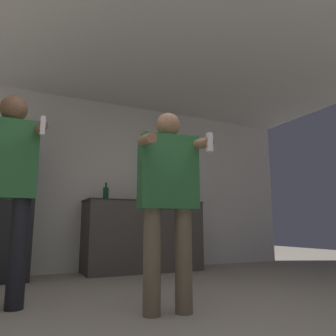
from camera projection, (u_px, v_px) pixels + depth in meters
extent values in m
cube|color=silver|center=(89.00, 183.00, 4.87)|extent=(7.00, 0.06, 2.55)
cube|color=silver|center=(126.00, 50.00, 3.65)|extent=(7.00, 3.70, 0.05)
cube|color=#262628|center=(7.00, 207.00, 4.03)|extent=(0.61, 0.63, 1.73)
cube|color=black|center=(6.00, 206.00, 3.75)|extent=(0.58, 0.01, 1.66)
cylinder|color=#99999E|center=(26.00, 199.00, 3.82)|extent=(0.02, 0.02, 0.78)
cube|color=#47423D|center=(143.00, 236.00, 4.76)|extent=(1.69, 0.58, 0.99)
cube|color=#272421|center=(144.00, 202.00, 4.85)|extent=(1.72, 0.61, 0.01)
cylinder|color=#194723|center=(106.00, 194.00, 4.53)|extent=(0.08, 0.08, 0.17)
cylinder|color=#194723|center=(106.00, 186.00, 4.55)|extent=(0.03, 0.03, 0.06)
sphere|color=black|center=(106.00, 184.00, 4.56)|extent=(0.03, 0.03, 0.03)
cylinder|color=black|center=(145.00, 195.00, 4.78)|extent=(0.07, 0.07, 0.18)
cylinder|color=black|center=(145.00, 186.00, 4.80)|extent=(0.03, 0.03, 0.09)
sphere|color=#B29933|center=(145.00, 183.00, 4.81)|extent=(0.03, 0.03, 0.03)
cylinder|color=black|center=(190.00, 195.00, 5.11)|extent=(0.07, 0.07, 0.25)
cylinder|color=black|center=(190.00, 184.00, 5.14)|extent=(0.03, 0.03, 0.09)
sphere|color=black|center=(190.00, 181.00, 5.15)|extent=(0.03, 0.03, 0.03)
cylinder|color=black|center=(180.00, 194.00, 5.04)|extent=(0.07, 0.07, 0.26)
cylinder|color=black|center=(180.00, 183.00, 5.07)|extent=(0.03, 0.03, 0.08)
sphere|color=black|center=(180.00, 180.00, 5.08)|extent=(0.03, 0.03, 0.03)
cylinder|color=#75664C|center=(152.00, 261.00, 2.42)|extent=(0.13, 0.13, 0.77)
cylinder|color=#75664C|center=(184.00, 260.00, 2.50)|extent=(0.13, 0.13, 0.77)
cube|color=#2D6B38|center=(168.00, 172.00, 2.58)|extent=(0.48, 0.26, 0.58)
sphere|color=#9E7051|center=(168.00, 125.00, 2.64)|extent=(0.20, 0.20, 0.20)
cylinder|color=#9E7051|center=(147.00, 139.00, 2.40)|extent=(0.12, 0.34, 0.13)
cylinder|color=#9E7051|center=(201.00, 144.00, 2.53)|extent=(0.12, 0.34, 0.13)
cube|color=white|center=(210.00, 142.00, 2.37)|extent=(0.04, 0.04, 0.14)
cylinder|color=black|center=(18.00, 253.00, 2.61)|extent=(0.14, 0.14, 0.86)
cube|color=#2D6B38|center=(10.00, 159.00, 2.69)|extent=(0.44, 0.20, 0.65)
sphere|color=brown|center=(14.00, 109.00, 2.77)|extent=(0.22, 0.22, 0.22)
cylinder|color=brown|center=(40.00, 128.00, 2.65)|extent=(0.08, 0.42, 0.15)
cube|color=white|center=(43.00, 125.00, 2.46)|extent=(0.04, 0.04, 0.14)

